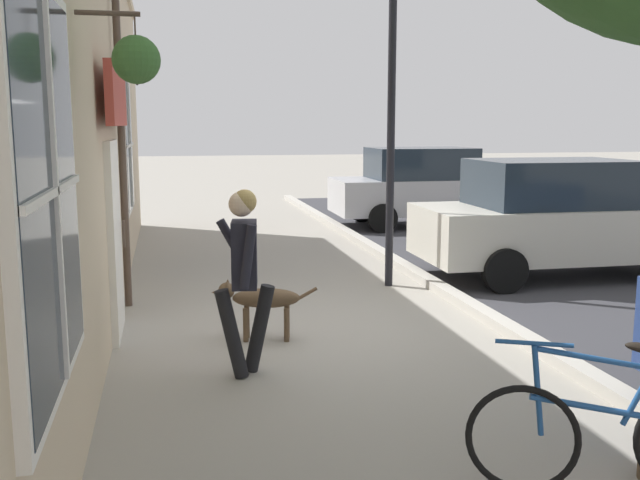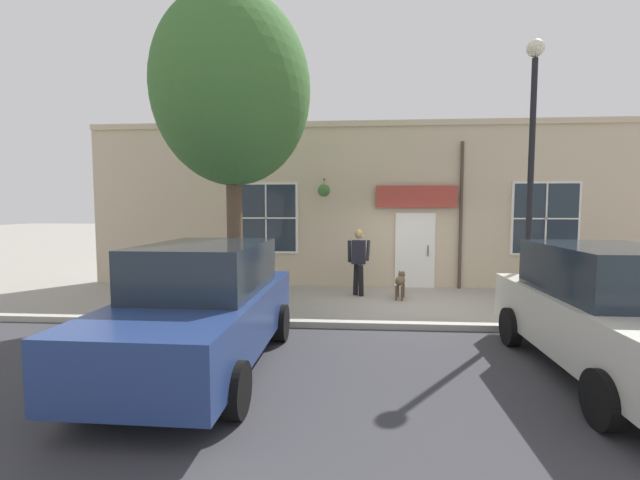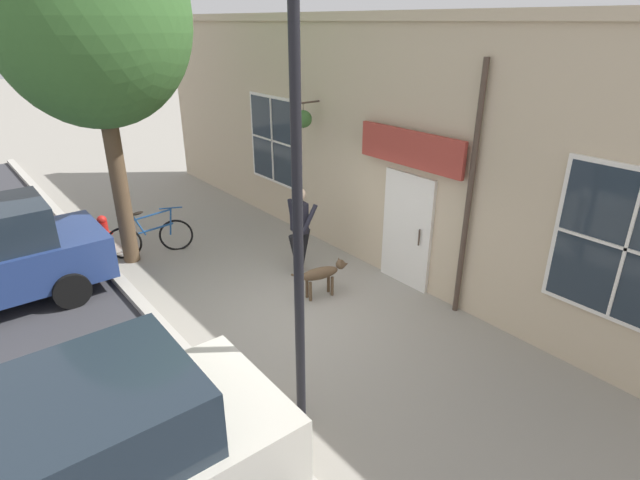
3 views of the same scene
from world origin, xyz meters
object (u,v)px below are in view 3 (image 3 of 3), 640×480
object	(u,v)px
street_tree_by_curb	(97,24)
street_lamp	(296,140)
dog_on_leash	(323,273)
leaning_bicycle	(151,237)
fire_hydrant	(104,232)
pedestrian_walking	(299,222)

from	to	relation	value
street_tree_by_curb	street_lamp	world-z (taller)	street_tree_by_curb
dog_on_leash	street_tree_by_curb	size ratio (longest dim) A/B	0.17
dog_on_leash	street_lamp	bearing A→B (deg)	45.99
leaning_bicycle	fire_hydrant	xyz separation A→B (m)	(0.68, -0.83, 0.02)
pedestrian_walking	street_lamp	size ratio (longest dim) A/B	0.32
pedestrian_walking	street_tree_by_curb	distance (m)	4.90
dog_on_leash	fire_hydrant	size ratio (longest dim) A/B	1.44
leaning_bicycle	fire_hydrant	world-z (taller)	leaning_bicycle
leaning_bicycle	dog_on_leash	bearing A→B (deg)	115.04
street_lamp	fire_hydrant	distance (m)	7.30
pedestrian_walking	street_lamp	distance (m)	4.69
street_tree_by_curb	street_lamp	xyz separation A→B (m)	(0.07, 5.84, -0.99)
fire_hydrant	pedestrian_walking	bearing A→B (deg)	127.81
street_tree_by_curb	fire_hydrant	xyz separation A→B (m)	(0.33, -0.78, -4.05)
pedestrian_walking	leaning_bicycle	distance (m)	3.30
pedestrian_walking	street_tree_by_curb	world-z (taller)	street_tree_by_curb
dog_on_leash	street_tree_by_curb	xyz separation A→B (m)	(2.04, -3.66, 4.01)
street_lamp	dog_on_leash	bearing A→B (deg)	-134.01
street_tree_by_curb	fire_hydrant	bearing A→B (deg)	-67.32
dog_on_leash	street_tree_by_curb	distance (m)	5.80
pedestrian_walking	dog_on_leash	size ratio (longest dim) A/B	1.54
dog_on_leash	leaning_bicycle	distance (m)	3.98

